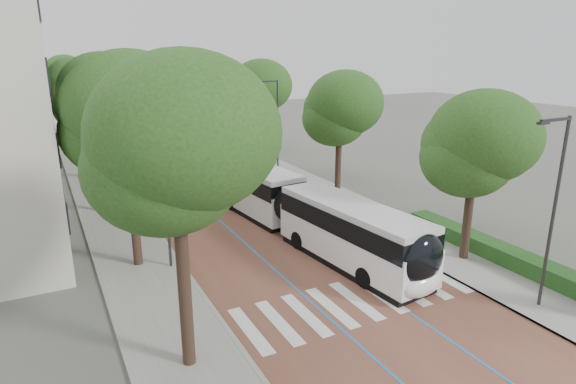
# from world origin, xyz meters

# --- Properties ---
(ground) EXTENTS (160.00, 160.00, 0.00)m
(ground) POSITION_xyz_m (0.00, 0.00, 0.00)
(ground) COLOR #51544C
(ground) RESTS_ON ground
(road) EXTENTS (11.00, 140.00, 0.02)m
(road) POSITION_xyz_m (0.00, 40.00, 0.01)
(road) COLOR brown
(road) RESTS_ON ground
(sidewalk_left) EXTENTS (4.00, 140.00, 0.12)m
(sidewalk_left) POSITION_xyz_m (-7.50, 40.00, 0.06)
(sidewalk_left) COLOR gray
(sidewalk_left) RESTS_ON ground
(sidewalk_right) EXTENTS (4.00, 140.00, 0.12)m
(sidewalk_right) POSITION_xyz_m (7.50, 40.00, 0.06)
(sidewalk_right) COLOR gray
(sidewalk_right) RESTS_ON ground
(kerb_left) EXTENTS (0.20, 140.00, 0.14)m
(kerb_left) POSITION_xyz_m (-5.60, 40.00, 0.06)
(kerb_left) COLOR gray
(kerb_left) RESTS_ON ground
(kerb_right) EXTENTS (0.20, 140.00, 0.14)m
(kerb_right) POSITION_xyz_m (5.60, 40.00, 0.06)
(kerb_right) COLOR gray
(kerb_right) RESTS_ON ground
(zebra_crossing) EXTENTS (10.55, 3.60, 0.01)m
(zebra_crossing) POSITION_xyz_m (0.20, 1.00, 0.03)
(zebra_crossing) COLOR silver
(zebra_crossing) RESTS_ON ground
(lane_line_left) EXTENTS (0.12, 126.00, 0.01)m
(lane_line_left) POSITION_xyz_m (-1.60, 40.00, 0.02)
(lane_line_left) COLOR #256BB9
(lane_line_left) RESTS_ON road
(lane_line_right) EXTENTS (0.12, 126.00, 0.01)m
(lane_line_right) POSITION_xyz_m (1.60, 40.00, 0.02)
(lane_line_right) COLOR #256BB9
(lane_line_right) RESTS_ON road
(hedge) EXTENTS (1.20, 14.00, 0.80)m
(hedge) POSITION_xyz_m (9.10, 0.00, 0.52)
(hedge) COLOR #194919
(hedge) RESTS_ON sidewalk_right
(streetlight_near) EXTENTS (1.82, 0.20, 8.00)m
(streetlight_near) POSITION_xyz_m (6.62, -3.00, 4.82)
(streetlight_near) COLOR #2D2E30
(streetlight_near) RESTS_ON sidewalk_right
(streetlight_far) EXTENTS (1.82, 0.20, 8.00)m
(streetlight_far) POSITION_xyz_m (6.62, 22.00, 4.82)
(streetlight_far) COLOR #2D2E30
(streetlight_far) RESTS_ON sidewalk_right
(lamp_post_left) EXTENTS (0.14, 0.14, 8.00)m
(lamp_post_left) POSITION_xyz_m (-6.10, 8.00, 4.12)
(lamp_post_left) COLOR #2D2E30
(lamp_post_left) RESTS_ON sidewalk_left
(trees_left) EXTENTS (6.19, 60.53, 10.02)m
(trees_left) POSITION_xyz_m (-7.50, 22.56, 7.15)
(trees_left) COLOR black
(trees_left) RESTS_ON ground
(trees_right) EXTENTS (5.80, 47.46, 9.27)m
(trees_right) POSITION_xyz_m (7.70, 22.96, 6.45)
(trees_right) COLOR black
(trees_right) RESTS_ON ground
(lead_bus) EXTENTS (4.38, 18.55, 3.20)m
(lead_bus) POSITION_xyz_m (1.75, 8.02, 1.63)
(lead_bus) COLOR black
(lead_bus) RESTS_ON ground
(bus_queued_0) EXTENTS (2.85, 12.46, 3.20)m
(bus_queued_0) POSITION_xyz_m (2.60, 24.55, 1.62)
(bus_queued_0) COLOR white
(bus_queued_0) RESTS_ON ground
(bus_queued_1) EXTENTS (3.07, 12.50, 3.20)m
(bus_queued_1) POSITION_xyz_m (3.07, 37.30, 1.62)
(bus_queued_1) COLOR white
(bus_queued_1) RESTS_ON ground
(bus_queued_2) EXTENTS (3.28, 12.53, 3.20)m
(bus_queued_2) POSITION_xyz_m (2.22, 49.74, 1.62)
(bus_queued_2) COLOR white
(bus_queued_2) RESTS_ON ground
(bus_queued_3) EXTENTS (2.67, 12.43, 3.20)m
(bus_queued_3) POSITION_xyz_m (2.74, 62.86, 1.62)
(bus_queued_3) COLOR white
(bus_queued_3) RESTS_ON ground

